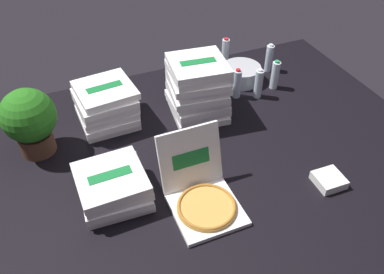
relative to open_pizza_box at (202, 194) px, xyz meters
The scene contains 15 objects.
ground_plane 0.37m from the open_pizza_box, 63.34° to the left, with size 3.20×2.40×0.02m, color black.
open_pizza_box is the anchor object (origin of this frame).
pizza_stack_left_far 0.88m from the open_pizza_box, 68.52° to the left, with size 0.45×0.45×0.45m.
pizza_stack_left_near 1.02m from the open_pizza_box, 108.70° to the left, with size 0.43×0.44×0.30m.
pizza_stack_right_near 0.52m from the open_pizza_box, 153.34° to the left, with size 0.41×0.42×0.20m.
ice_bucket 1.38m from the open_pizza_box, 52.52° to the left, with size 0.32×0.32×0.13m, color #B7BABF.
water_bottle_0 1.14m from the open_pizza_box, 52.36° to the left, with size 0.07×0.07×0.25m.
water_bottle_1 1.19m from the open_pizza_box, 44.49° to the left, with size 0.07×0.07×0.25m.
water_bottle_2 1.44m from the open_pizza_box, 62.09° to the left, with size 0.07×0.07×0.25m.
water_bottle_3 1.11m from the open_pizza_box, 59.62° to the left, with size 0.07×0.07×0.25m.
water_bottle_4 1.62m from the open_pizza_box, 45.35° to the left, with size 0.07×0.07×0.25m.
water_bottle_5 1.63m from the open_pizza_box, 59.06° to the left, with size 0.07×0.07×0.25m.
water_bottle_6 1.37m from the open_pizza_box, 40.80° to the left, with size 0.07×0.07×0.25m.
potted_plant 1.21m from the open_pizza_box, 134.61° to the left, with size 0.35×0.35×0.47m.
napkin_pile 0.81m from the open_pizza_box, 11.52° to the right, with size 0.17×0.17×0.06m, color white.
Camera 1 is at (-0.81, -1.73, 1.85)m, focal length 37.46 mm.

